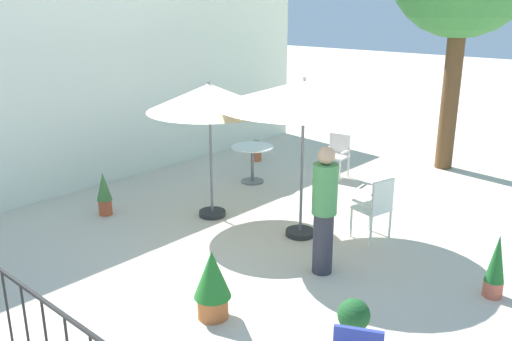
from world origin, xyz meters
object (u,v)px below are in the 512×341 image
Objects in this scene: patio_chair_1 at (376,205)px; potted_plant_3 at (496,266)px; potted_plant_2 at (353,320)px; patio_umbrella_0 at (209,99)px; potted_plant_0 at (104,193)px; potted_plant_5 at (212,282)px; cafe_table_0 at (252,157)px; patio_chair_2 at (337,152)px; standing_person at (324,209)px; patio_umbrella_1 at (304,95)px; potted_plant_6 at (256,150)px.

potted_plant_3 is at bearing -104.31° from patio_chair_1.
patio_chair_1 is at bearing 25.23° from potted_plant_2.
potted_plant_0 is at bearing 130.01° from patio_umbrella_0.
patio_umbrella_0 is 2.77× the size of potted_plant_5.
patio_chair_1 is (-0.80, -3.15, 0.04)m from cafe_table_0.
patio_chair_1 is 3.02m from patio_chair_2.
cafe_table_0 is 3.82m from standing_person.
patio_chair_2 reaches higher than potted_plant_0.
standing_person reaches higher than potted_plant_3.
patio_chair_2 reaches higher than cafe_table_0.
potted_plant_0 is 0.90× the size of potted_plant_5.
cafe_table_0 is 3.25m from patio_chair_1.
potted_plant_5 is 1.77m from standing_person.
potted_plant_3 is (-0.48, -1.88, -0.16)m from patio_chair_1.
patio_chair_1 is 1.83× the size of potted_plant_2.
potted_plant_0 is 3.66m from potted_plant_5.
standing_person reaches higher than potted_plant_5.
potted_plant_0 is at bearing 100.99° from standing_person.
patio_umbrella_1 is at bearing -122.02° from cafe_table_0.
patio_chair_2 is 4.78m from potted_plant_3.
patio_chair_1 is (0.94, -2.48, -1.40)m from patio_umbrella_0.
potted_plant_6 is (1.17, 0.94, -0.26)m from cafe_table_0.
patio_umbrella_0 is 4.65m from potted_plant_3.
patio_umbrella_0 is 2.80× the size of potted_plant_3.
potted_plant_2 is (-1.50, -3.63, -1.66)m from patio_umbrella_0.
patio_umbrella_0 reaches higher than patio_chair_1.
cafe_table_0 is at bearing -141.43° from potted_plant_6.
potted_plant_5 is at bearing -104.87° from potted_plant_0.
potted_plant_0 reaches higher than potted_plant_6.
potted_plant_3 is at bearing -40.66° from potted_plant_5.
patio_umbrella_0 is 1.61m from patio_umbrella_1.
patio_chair_1 is 2.04× the size of potted_plant_6.
potted_plant_0 is at bearing 105.62° from potted_plant_3.
potted_plant_6 is (4.41, 5.23, -0.05)m from potted_plant_2.
patio_chair_2 is at bearing -22.22° from potted_plant_0.
standing_person is at bearing -148.95° from patio_chair_2.
potted_plant_5 is at bearing -160.78° from patio_chair_2.
potted_plant_6 is at bearing 95.41° from patio_chair_2.
patio_umbrella_0 is at bearing 102.26° from patio_umbrella_1.
patio_chair_2 is (3.10, -0.37, -1.44)m from patio_umbrella_0.
potted_plant_0 reaches higher than cafe_table_0.
cafe_table_0 is 0.48× the size of standing_person.
potted_plant_5 is at bearing 174.30° from patio_chair_1.
patio_umbrella_1 is at bearing 123.04° from patio_chair_1.
patio_chair_1 is at bearing -104.28° from cafe_table_0.
patio_umbrella_0 reaches higher than potted_plant_0.
potted_plant_5 is (-5.18, -1.81, -0.08)m from patio_chair_2.
potted_plant_2 is 1.57m from potted_plant_5.
patio_umbrella_0 is 3.00m from patio_chair_1.
potted_plant_0 is 0.43× the size of standing_person.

